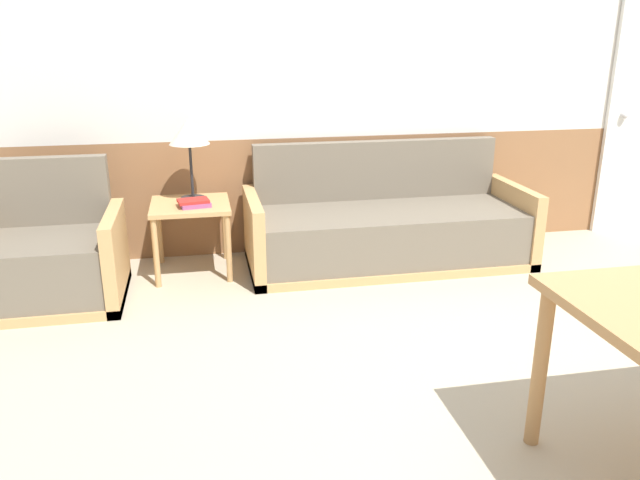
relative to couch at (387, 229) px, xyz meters
name	(u,v)px	position (x,y,z in m)	size (l,w,h in m)	color
ground_plane	(589,427)	(0.26, -2.17, -0.26)	(16.00, 16.00, 0.00)	#B2A58C
wall_back	(406,72)	(0.26, 0.46, 1.09)	(7.20, 0.06, 2.70)	#8E603D
couch	(387,229)	(0.00, 0.00, 0.00)	(2.05, 0.81, 0.86)	tan
armchair	(46,261)	(-2.32, -0.27, 0.01)	(0.93, 0.74, 0.87)	tan
side_table	(191,214)	(-1.41, 0.07, 0.17)	(0.54, 0.54, 0.51)	tan
table_lamp	(189,135)	(-1.39, 0.17, 0.71)	(0.28, 0.28, 0.57)	#262628
book_stack	(195,203)	(-1.38, -0.02, 0.28)	(0.23, 0.18, 0.05)	#994C84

